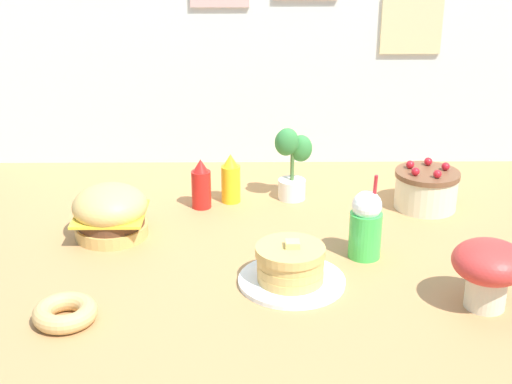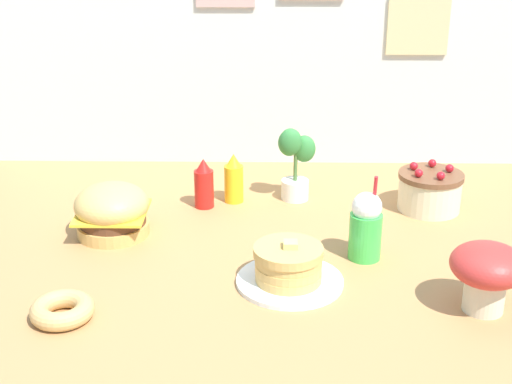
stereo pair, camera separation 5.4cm
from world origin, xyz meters
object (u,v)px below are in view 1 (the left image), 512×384
object	(u,v)px
layer_cake	(426,189)
mustard_bottle	(231,180)
pancake_stack	(291,267)
mushroom_stool	(489,268)
donut_pink_glaze	(65,312)
potted_plant	(292,160)
cream_soda_cup	(366,225)
ketchup_bottle	(201,185)
burger	(110,212)

from	to	relation	value
layer_cake	mustard_bottle	bearing A→B (deg)	175.01
pancake_stack	mushroom_stool	world-z (taller)	mushroom_stool
donut_pink_glaze	potted_plant	distance (m)	1.01
pancake_stack	mushroom_stool	size ratio (longest dim) A/B	1.55
cream_soda_cup	donut_pink_glaze	xyz separation A→B (m)	(-0.80, -0.35, -0.08)
ketchup_bottle	potted_plant	xyz separation A→B (m)	(0.31, 0.08, 0.06)
layer_cake	ketchup_bottle	world-z (taller)	ketchup_bottle
pancake_stack	donut_pink_glaze	bearing A→B (deg)	-161.79
mustard_bottle	potted_plant	bearing A→B (deg)	7.32
potted_plant	mushroom_stool	distance (m)	0.87
donut_pink_glaze	ketchup_bottle	bearing A→B (deg)	67.52
mustard_bottle	cream_soda_cup	xyz separation A→B (m)	(0.40, -0.42, 0.02)
cream_soda_cup	donut_pink_glaze	distance (m)	0.87
pancake_stack	ketchup_bottle	xyz separation A→B (m)	(-0.28, 0.53, 0.03)
burger	donut_pink_glaze	world-z (taller)	burger
layer_cake	cream_soda_cup	world-z (taller)	cream_soda_cup
potted_plant	pancake_stack	bearing A→B (deg)	-93.20
cream_soda_cup	potted_plant	bearing A→B (deg)	113.19
ketchup_bottle	mushroom_stool	bearing A→B (deg)	-40.47
burger	mustard_bottle	distance (m)	0.46
pancake_stack	cream_soda_cup	size ratio (longest dim) A/B	1.13
mustard_bottle	donut_pink_glaze	xyz separation A→B (m)	(-0.40, -0.77, -0.05)
mustard_bottle	donut_pink_glaze	bearing A→B (deg)	-117.31
cream_soda_cup	potted_plant	distance (m)	0.49
mustard_bottle	mushroom_stool	size ratio (longest dim) A/B	0.91
cream_soda_cup	layer_cake	bearing A→B (deg)	54.20
donut_pink_glaze	mushroom_stool	bearing A→B (deg)	3.26
potted_plant	burger	bearing A→B (deg)	-152.61
burger	cream_soda_cup	distance (m)	0.78
burger	layer_cake	size ratio (longest dim) A/B	1.06
layer_cake	cream_soda_cup	xyz separation A→B (m)	(-0.26, -0.36, 0.03)
mustard_bottle	cream_soda_cup	distance (m)	0.58
ketchup_bottle	cream_soda_cup	bearing A→B (deg)	-36.53
cream_soda_cup	pancake_stack	bearing A→B (deg)	-144.89
ketchup_bottle	donut_pink_glaze	distance (m)	0.78
burger	cream_soda_cup	world-z (taller)	cream_soda_cup
cream_soda_cup	ketchup_bottle	bearing A→B (deg)	143.47
layer_cake	potted_plant	distance (m)	0.47
donut_pink_glaze	potted_plant	world-z (taller)	potted_plant
burger	mushroom_stool	xyz separation A→B (m)	(1.04, -0.43, 0.03)
burger	ketchup_bottle	size ratio (longest dim) A/B	1.33
ketchup_bottle	potted_plant	bearing A→B (deg)	13.88
potted_plant	mushroom_stool	world-z (taller)	potted_plant
pancake_stack	ketchup_bottle	size ratio (longest dim) A/B	1.70
ketchup_bottle	donut_pink_glaze	bearing A→B (deg)	-112.48
burger	mushroom_stool	distance (m)	1.13
donut_pink_glaze	mushroom_stool	size ratio (longest dim) A/B	0.85
cream_soda_cup	mushroom_stool	bearing A→B (deg)	-46.74
mushroom_stool	cream_soda_cup	bearing A→B (deg)	133.26
mushroom_stool	mustard_bottle	bearing A→B (deg)	133.52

